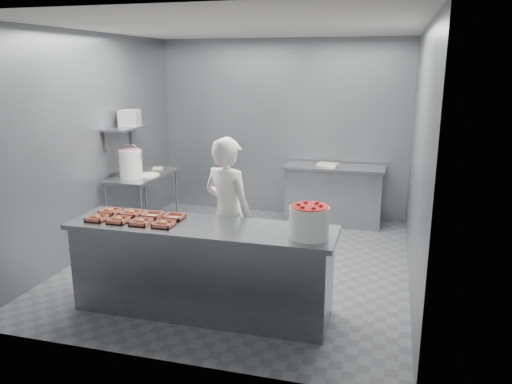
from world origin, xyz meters
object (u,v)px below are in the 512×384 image
(tray_1, at_px, (118,220))
(tray_7, at_px, (174,217))
(tray_5, at_px, (131,213))
(worker, at_px, (228,215))
(glaze_bucket, at_px, (131,163))
(service_counter, at_px, (202,269))
(tray_4, at_px, (110,211))
(tray_3, at_px, (163,224))
(strawberry_tub, at_px, (309,221))
(prep_table, at_px, (143,195))
(tray_0, at_px, (97,218))
(back_counter, at_px, (334,194))
(appliance, at_px, (130,118))
(tray_2, at_px, (141,222))
(tray_6, at_px, (152,215))

(tray_1, relative_size, tray_7, 1.00)
(tray_5, distance_m, worker, 1.01)
(glaze_bucket, bearing_deg, tray_5, -61.25)
(service_counter, height_order, tray_4, tray_4)
(tray_1, height_order, glaze_bucket, glaze_bucket)
(tray_3, bearing_deg, worker, 60.67)
(strawberry_tub, bearing_deg, tray_5, 173.90)
(prep_table, height_order, tray_4, tray_4)
(tray_5, bearing_deg, tray_0, -134.62)
(tray_5, xyz_separation_m, glaze_bucket, (-0.86, 1.57, 0.18))
(back_counter, relative_size, appliance, 5.12)
(back_counter, xyz_separation_m, tray_0, (-1.95, -3.37, 0.47))
(service_counter, bearing_deg, appliance, 132.27)
(tray_5, distance_m, tray_7, 0.48)
(service_counter, height_order, appliance, appliance)
(back_counter, xyz_separation_m, tray_7, (-1.23, -3.13, 0.47))
(tray_7, bearing_deg, tray_3, -90.71)
(service_counter, distance_m, strawberry_tub, 1.22)
(service_counter, relative_size, tray_7, 13.88)
(tray_0, distance_m, tray_1, 0.24)
(tray_0, relative_size, tray_5, 1.00)
(tray_4, height_order, strawberry_tub, strawberry_tub)
(tray_1, relative_size, appliance, 0.64)
(prep_table, xyz_separation_m, appliance, (-0.17, 0.05, 1.08))
(tray_2, bearing_deg, tray_6, 89.29)
(service_counter, xyz_separation_m, tray_7, (-0.33, 0.12, 0.47))
(back_counter, relative_size, tray_5, 8.01)
(tray_0, height_order, tray_3, same)
(tray_2, xyz_separation_m, tray_7, (0.24, 0.24, -0.00))
(prep_table, distance_m, tray_7, 2.28)
(appliance, bearing_deg, service_counter, -62.29)
(back_counter, bearing_deg, prep_table, -152.99)
(glaze_bucket, bearing_deg, tray_3, -53.52)
(tray_1, distance_m, worker, 1.15)
(worker, bearing_deg, prep_table, -15.78)
(tray_0, distance_m, tray_4, 0.24)
(prep_table, xyz_separation_m, tray_5, (0.84, -1.83, 0.33))
(tray_5, bearing_deg, tray_7, 0.00)
(tray_0, bearing_deg, tray_1, 0.00)
(tray_0, height_order, glaze_bucket, glaze_bucket)
(tray_0, xyz_separation_m, tray_7, (0.72, 0.24, -0.00))
(back_counter, distance_m, worker, 2.80)
(tray_5, bearing_deg, tray_6, 0.00)
(tray_1, height_order, tray_6, tray_1)
(tray_2, height_order, tray_6, tray_2)
(tray_1, distance_m, tray_4, 0.34)
(tray_4, bearing_deg, glaze_bucket, 111.62)
(prep_table, distance_m, strawberry_tub, 3.41)
(prep_table, height_order, appliance, appliance)
(tray_2, xyz_separation_m, worker, (0.65, 0.72, -0.09))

